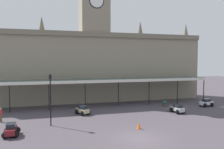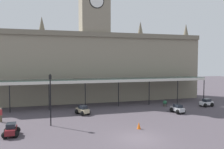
% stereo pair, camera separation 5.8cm
% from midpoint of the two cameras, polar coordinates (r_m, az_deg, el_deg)
% --- Properties ---
extents(ground_plane, '(140.00, 140.00, 0.00)m').
position_cam_midpoint_polar(ground_plane, '(21.25, 6.68, -15.95)').
color(ground_plane, '#4B434B').
extents(station_building, '(39.09, 5.63, 21.12)m').
position_cam_midpoint_polar(station_building, '(39.91, -4.64, 3.18)').
color(station_building, gray).
rests_on(station_building, ground).
extents(entrance_canopy, '(36.54, 3.26, 4.27)m').
position_cam_midpoint_polar(entrance_canopy, '(35.17, -3.06, -1.37)').
color(entrance_canopy, '#38564C').
rests_on(entrance_canopy, ground).
extents(car_maroon_sedan, '(1.55, 2.07, 1.19)m').
position_cam_midpoint_polar(car_maroon_sedan, '(23.69, -24.37, -12.90)').
color(car_maroon_sedan, maroon).
rests_on(car_maroon_sedan, ground).
extents(car_silver_sedan, '(1.63, 2.12, 1.19)m').
position_cam_midpoint_polar(car_silver_sedan, '(32.05, 16.32, -8.49)').
color(car_silver_sedan, '#B2B5BA').
rests_on(car_silver_sedan, ground).
extents(car_white_sedan, '(2.13, 1.65, 1.19)m').
position_cam_midpoint_polar(car_white_sedan, '(37.99, 22.87, -6.76)').
color(car_white_sedan, silver).
rests_on(car_white_sedan, ground).
extents(car_beige_sedan, '(2.00, 2.23, 1.19)m').
position_cam_midpoint_polar(car_beige_sedan, '(30.17, -7.57, -9.12)').
color(car_beige_sedan, tan).
rests_on(car_beige_sedan, ground).
extents(pedestrian_crossing_forecourt, '(0.34, 0.35, 1.67)m').
position_cam_midpoint_polar(pedestrian_crossing_forecourt, '(29.13, -26.58, -9.10)').
color(pedestrian_crossing_forecourt, brown).
rests_on(pedestrian_crossing_forecourt, ground).
extents(victorian_lamppost, '(0.30, 0.30, 5.68)m').
position_cam_midpoint_polar(victorian_lamppost, '(25.14, -15.50, -4.86)').
color(victorian_lamppost, black).
rests_on(victorian_lamppost, ground).
extents(traffic_cone, '(0.40, 0.40, 0.73)m').
position_cam_midpoint_polar(traffic_cone, '(23.98, 6.83, -12.77)').
color(traffic_cone, orange).
rests_on(traffic_cone, ground).
extents(planter_near_kerb, '(0.60, 0.60, 0.96)m').
position_cam_midpoint_polar(planter_near_kerb, '(35.89, 13.27, -7.19)').
color(planter_near_kerb, '#47423D').
rests_on(planter_near_kerb, ground).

